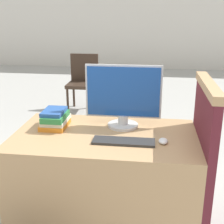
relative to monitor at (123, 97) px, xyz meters
The scene contains 8 objects.
wall_back 6.37m from the monitor, 90.97° to the left, with size 12.00×0.06×2.80m.
desk 0.62m from the monitor, 123.23° to the right, with size 1.24×0.74×0.73m.
carrel_divider 0.69m from the monitor, 19.95° to the right, with size 0.07×0.68×1.12m.
monitor is the anchor object (origin of this frame).
keyboard 0.36m from the monitor, 83.60° to the right, with size 0.40×0.12×0.02m.
mouse 0.44m from the monitor, 43.23° to the right, with size 0.06×0.08×0.03m.
book_stack 0.51m from the monitor, behind, with size 0.17×0.26×0.13m.
far_chair 2.78m from the monitor, 108.63° to the left, with size 0.44×0.44×0.87m.
Camera 1 is at (0.30, -1.56, 1.54)m, focal length 50.00 mm.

